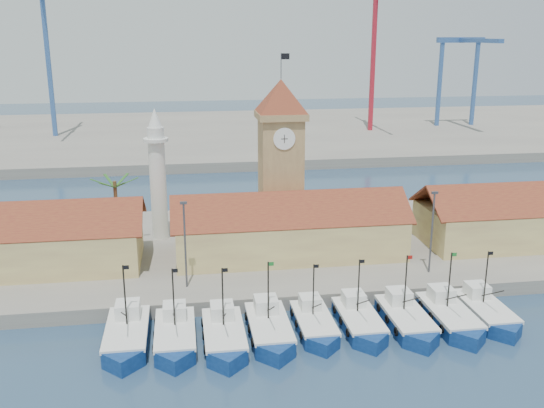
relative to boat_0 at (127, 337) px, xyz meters
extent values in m
plane|color=navy|center=(17.39, -3.35, -0.79)|extent=(400.00, 400.00, 0.00)
cube|color=gray|center=(17.39, 20.65, -0.04)|extent=(140.00, 32.00, 1.50)
cube|color=gray|center=(17.39, 106.65, 0.21)|extent=(240.00, 80.00, 2.00)
cube|color=navy|center=(0.00, 0.41, -0.27)|extent=(3.60, 8.14, 1.85)
cube|color=navy|center=(0.00, -3.66, -0.27)|extent=(3.59, 3.59, 1.85)
cube|color=silver|center=(0.00, 0.41, 0.65)|extent=(3.67, 8.36, 0.36)
cube|color=silver|center=(0.00, 2.44, 1.47)|extent=(2.16, 2.26, 1.44)
cylinder|color=black|center=(0.00, 0.92, 3.53)|extent=(0.14, 0.14, 5.75)
cube|color=black|center=(0.26, 0.92, 6.20)|extent=(0.51, 0.02, 0.36)
cube|color=navy|center=(4.20, -0.22, -0.29)|extent=(3.44, 7.78, 1.77)
cube|color=navy|center=(4.20, -4.11, -0.29)|extent=(3.44, 3.44, 1.77)
cube|color=silver|center=(4.20, -0.22, 0.59)|extent=(3.51, 8.00, 0.34)
cube|color=silver|center=(4.20, 1.73, 1.38)|extent=(2.06, 2.16, 1.38)
cylinder|color=black|center=(4.20, 0.27, 3.34)|extent=(0.14, 0.14, 5.50)
cube|color=black|center=(4.44, 0.27, 5.90)|extent=(0.49, 0.02, 0.34)
cube|color=navy|center=(8.47, -0.89, -0.29)|extent=(3.47, 7.86, 1.79)
cube|color=navy|center=(8.47, -4.82, -0.29)|extent=(3.47, 3.47, 1.79)
cube|color=silver|center=(8.47, -0.89, 0.60)|extent=(3.54, 8.08, 0.35)
cube|color=silver|center=(8.47, 1.07, 1.40)|extent=(2.08, 2.18, 1.39)
cylinder|color=black|center=(8.47, -0.40, 3.38)|extent=(0.14, 0.14, 5.56)
cube|color=black|center=(8.71, -0.40, 5.96)|extent=(0.50, 0.02, 0.35)
cube|color=navy|center=(12.58, -0.25, -0.28)|extent=(3.51, 7.94, 1.81)
cube|color=navy|center=(12.58, -4.22, -0.28)|extent=(3.51, 3.51, 1.81)
cube|color=silver|center=(12.58, -0.25, 0.62)|extent=(3.58, 8.16, 0.35)
cube|color=silver|center=(12.58, 1.74, 1.42)|extent=(2.11, 2.21, 1.40)
cylinder|color=black|center=(12.58, 0.25, 3.43)|extent=(0.14, 0.14, 5.62)
cube|color=#197226|center=(12.84, 0.25, 6.03)|extent=(0.50, 0.02, 0.35)
cube|color=navy|center=(16.83, 0.25, -0.33)|extent=(3.18, 7.19, 1.63)
cube|color=navy|center=(16.83, -3.35, -0.33)|extent=(3.18, 3.18, 1.63)
cube|color=silver|center=(16.83, 0.25, 0.49)|extent=(3.24, 7.39, 0.32)
cube|color=silver|center=(16.83, 2.05, 1.21)|extent=(1.91, 2.00, 1.27)
cylinder|color=black|center=(16.83, 0.70, 3.03)|extent=(0.13, 0.13, 5.09)
cube|color=black|center=(17.05, 0.70, 5.39)|extent=(0.45, 0.02, 0.32)
cube|color=navy|center=(21.06, 0.16, -0.31)|extent=(3.30, 7.48, 1.70)
cube|color=navy|center=(21.06, -3.58, -0.31)|extent=(3.30, 3.30, 1.70)
cube|color=silver|center=(21.06, 0.16, 0.54)|extent=(3.37, 7.69, 0.33)
cube|color=silver|center=(21.06, 2.03, 1.29)|extent=(1.98, 2.08, 1.32)
cylinder|color=black|center=(21.06, 0.63, 3.18)|extent=(0.13, 0.13, 5.29)
cube|color=black|center=(21.30, 0.63, 5.63)|extent=(0.47, 0.02, 0.33)
cube|color=navy|center=(25.44, -0.25, -0.29)|extent=(3.45, 7.82, 1.78)
cube|color=navy|center=(25.44, -4.16, -0.29)|extent=(3.45, 3.45, 1.78)
cube|color=silver|center=(25.44, -0.25, 0.60)|extent=(3.52, 8.04, 0.35)
cube|color=silver|center=(25.44, 1.70, 1.39)|extent=(2.07, 2.17, 1.38)
cylinder|color=black|center=(25.44, 0.24, 3.36)|extent=(0.14, 0.14, 5.53)
cube|color=#A5140F|center=(25.69, 0.24, 5.93)|extent=(0.49, 0.02, 0.35)
cube|color=navy|center=(29.69, -0.34, -0.29)|extent=(3.49, 7.89, 1.79)
cube|color=navy|center=(29.69, -4.29, -0.29)|extent=(3.49, 3.49, 1.79)
cube|color=silver|center=(29.69, -0.34, 0.61)|extent=(3.56, 8.11, 0.35)
cube|color=silver|center=(29.69, 1.63, 1.41)|extent=(2.09, 2.19, 1.40)
cylinder|color=black|center=(29.69, 0.16, 3.40)|extent=(0.14, 0.14, 5.58)
cube|color=#197226|center=(29.94, 0.16, 5.99)|extent=(0.50, 0.02, 0.35)
cube|color=navy|center=(33.59, 0.16, -0.31)|extent=(3.35, 7.58, 1.72)
cube|color=navy|center=(33.59, -3.63, -0.31)|extent=(3.35, 3.35, 1.72)
cube|color=silver|center=(33.59, 0.16, 0.55)|extent=(3.41, 7.79, 0.33)
cube|color=silver|center=(33.59, 2.05, 1.32)|extent=(2.01, 2.10, 1.34)
cylinder|color=black|center=(33.59, 0.63, 3.23)|extent=(0.13, 0.13, 5.36)
cube|color=black|center=(33.83, 0.63, 5.72)|extent=(0.48, 0.02, 0.33)
cube|color=#DDCE79|center=(-14.61, 16.65, 2.96)|extent=(30.00, 10.00, 4.50)
cube|color=brown|center=(-14.61, 19.15, 6.71)|extent=(31.20, 5.13, 3.21)
cube|color=#DDCE79|center=(17.39, 16.65, 2.96)|extent=(26.00, 10.00, 4.50)
cube|color=brown|center=(17.39, 14.15, 6.71)|extent=(27.04, 5.13, 3.21)
cube|color=brown|center=(17.39, 19.15, 6.71)|extent=(27.04, 5.13, 3.21)
cube|color=#DDCE79|center=(49.39, 16.65, 2.96)|extent=(30.00, 10.00, 4.50)
cube|color=brown|center=(49.39, 19.15, 6.71)|extent=(31.20, 5.13, 3.21)
cube|color=tan|center=(17.39, 22.65, 8.21)|extent=(5.00, 5.00, 15.00)
cube|color=tan|center=(17.39, 22.65, 16.11)|extent=(5.80, 5.80, 0.80)
pyramid|color=brown|center=(17.39, 22.65, 18.41)|extent=(5.80, 5.80, 4.00)
cylinder|color=white|center=(17.39, 20.10, 13.71)|extent=(2.60, 0.15, 2.60)
cube|color=black|center=(17.39, 20.02, 13.71)|extent=(0.08, 0.02, 1.00)
cube|color=black|center=(17.39, 20.02, 13.71)|extent=(0.80, 0.02, 0.08)
cylinder|color=#3F3F44|center=(17.39, 22.65, 21.91)|extent=(0.10, 0.10, 3.00)
cube|color=black|center=(17.89, 22.65, 23.01)|extent=(1.00, 0.03, 0.70)
cylinder|color=silver|center=(2.39, 24.65, 7.71)|extent=(2.00, 2.00, 14.00)
cylinder|color=silver|center=(2.39, 24.65, 13.21)|extent=(3.00, 3.00, 0.40)
cone|color=silver|center=(2.39, 24.65, 15.81)|extent=(1.80, 1.80, 2.40)
cylinder|color=brown|center=(-2.61, 22.65, 4.71)|extent=(0.44, 0.44, 8.00)
cube|color=#285F20|center=(-1.21, 22.65, 8.51)|extent=(2.80, 0.35, 1.18)
cube|color=#285F20|center=(-1.91, 23.86, 8.51)|extent=(1.71, 2.60, 1.18)
cube|color=#285F20|center=(-3.31, 23.86, 8.51)|extent=(1.71, 2.60, 1.18)
cube|color=#285F20|center=(-4.01, 22.65, 8.51)|extent=(2.80, 0.35, 1.18)
cube|color=#285F20|center=(-3.31, 21.44, 8.51)|extent=(1.71, 2.60, 1.18)
cube|color=#285F20|center=(-1.91, 21.44, 8.51)|extent=(1.71, 2.60, 1.18)
cylinder|color=#3F3F44|center=(5.39, 8.65, 5.21)|extent=(0.20, 0.20, 9.00)
cube|color=#3F3F44|center=(5.39, 8.65, 9.61)|extent=(0.70, 0.25, 0.25)
cylinder|color=#3F3F44|center=(31.39, 8.65, 5.21)|extent=(0.20, 0.20, 9.00)
cube|color=#3F3F44|center=(31.39, 8.65, 9.61)|extent=(0.70, 0.25, 0.25)
cube|color=#335A9C|center=(-25.06, 104.65, 18.04)|extent=(1.00, 1.00, 33.65)
cube|color=#AF1B2A|center=(54.03, 101.65, 19.72)|extent=(1.00, 1.00, 37.02)
cube|color=#335A9C|center=(74.39, 106.65, 12.21)|extent=(0.90, 0.90, 22.00)
cube|color=#335A9C|center=(84.39, 106.65, 12.21)|extent=(0.90, 0.90, 22.00)
cube|color=#335A9C|center=(79.39, 106.65, 23.71)|extent=(13.00, 1.40, 1.40)
cube|color=#335A9C|center=(79.39, 96.65, 23.71)|extent=(1.40, 22.00, 1.00)
camera|label=1|loc=(5.44, -49.16, 25.78)|focal=40.00mm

